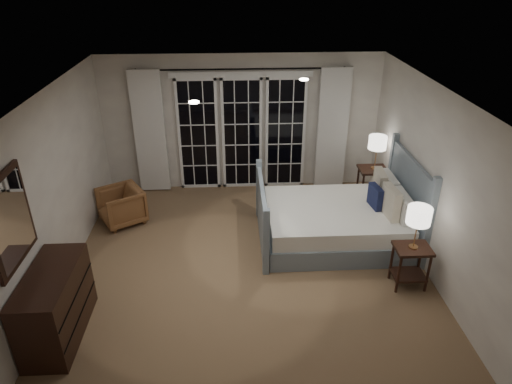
{
  "coord_description": "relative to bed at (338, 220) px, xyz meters",
  "views": [
    {
      "loc": [
        -0.17,
        -5.46,
        3.94
      ],
      "look_at": [
        0.13,
        0.14,
        1.05
      ],
      "focal_mm": 32.0,
      "sensor_mm": 36.0,
      "label": 1
    }
  ],
  "objects": [
    {
      "name": "floor",
      "position": [
        -1.41,
        -0.51,
        -0.33
      ],
      "size": [
        5.0,
        5.0,
        0.0
      ],
      "primitive_type": "plane",
      "color": "olive",
      "rests_on": "ground"
    },
    {
      "name": "ceiling",
      "position": [
        -1.41,
        -0.51,
        2.17
      ],
      "size": [
        5.0,
        5.0,
        0.0
      ],
      "primitive_type": "plane",
      "rotation": [
        3.14,
        0.0,
        0.0
      ],
      "color": "silver",
      "rests_on": "wall_back"
    },
    {
      "name": "wall_left",
      "position": [
        -3.91,
        -0.51,
        0.92
      ],
      "size": [
        0.02,
        5.0,
        2.5
      ],
      "primitive_type": "cube",
      "color": "silver",
      "rests_on": "floor"
    },
    {
      "name": "wall_right",
      "position": [
        1.09,
        -0.51,
        0.92
      ],
      "size": [
        0.02,
        5.0,
        2.5
      ],
      "primitive_type": "cube",
      "color": "silver",
      "rests_on": "floor"
    },
    {
      "name": "wall_back",
      "position": [
        -1.41,
        1.99,
        0.92
      ],
      "size": [
        5.0,
        0.02,
        2.5
      ],
      "primitive_type": "cube",
      "color": "silver",
      "rests_on": "floor"
    },
    {
      "name": "wall_front",
      "position": [
        -1.41,
        -3.01,
        0.92
      ],
      "size": [
        5.0,
        0.02,
        2.5
      ],
      "primitive_type": "cube",
      "color": "silver",
      "rests_on": "floor"
    },
    {
      "name": "french_doors",
      "position": [
        -1.41,
        1.95,
        0.76
      ],
      "size": [
        2.5,
        0.04,
        2.2
      ],
      "color": "black",
      "rests_on": "wall_back"
    },
    {
      "name": "curtain_rod",
      "position": [
        -1.41,
        1.89,
        1.92
      ],
      "size": [
        3.5,
        0.03,
        0.03
      ],
      "primitive_type": "cylinder",
      "rotation": [
        0.0,
        1.57,
        0.0
      ],
      "color": "black",
      "rests_on": "wall_back"
    },
    {
      "name": "curtain_left",
      "position": [
        -3.06,
        1.87,
        0.82
      ],
      "size": [
        0.55,
        0.1,
        2.25
      ],
      "primitive_type": "cube",
      "color": "silver",
      "rests_on": "curtain_rod"
    },
    {
      "name": "curtain_right",
      "position": [
        0.24,
        1.87,
        0.82
      ],
      "size": [
        0.55,
        0.1,
        2.25
      ],
      "primitive_type": "cube",
      "color": "silver",
      "rests_on": "curtain_rod"
    },
    {
      "name": "downlight_a",
      "position": [
        -0.61,
        0.09,
        2.16
      ],
      "size": [
        0.12,
        0.12,
        0.01
      ],
      "primitive_type": "cylinder",
      "color": "white",
      "rests_on": "ceiling"
    },
    {
      "name": "downlight_b",
      "position": [
        -2.01,
        -0.91,
        2.16
      ],
      "size": [
        0.12,
        0.12,
        0.01
      ],
      "primitive_type": "cylinder",
      "color": "white",
      "rests_on": "ceiling"
    },
    {
      "name": "bed",
      "position": [
        0.0,
        0.0,
        0.0
      ],
      "size": [
        2.27,
        1.63,
        1.33
      ],
      "color": "slate",
      "rests_on": "floor"
    },
    {
      "name": "nightstand_left",
      "position": [
        0.71,
        -1.17,
        0.06
      ],
      "size": [
        0.46,
        0.37,
        0.6
      ],
      "color": "#331611",
      "rests_on": "floor"
    },
    {
      "name": "nightstand_right",
      "position": [
        0.86,
        1.14,
        0.11
      ],
      "size": [
        0.52,
        0.42,
        0.68
      ],
      "color": "#331611",
      "rests_on": "floor"
    },
    {
      "name": "lamp_left",
      "position": [
        0.71,
        -1.17,
        0.74
      ],
      "size": [
        0.31,
        0.31,
        0.59
      ],
      "color": "#B97F4A",
      "rests_on": "nightstand_left"
    },
    {
      "name": "lamp_right",
      "position": [
        0.86,
        1.14,
        0.82
      ],
      "size": [
        0.31,
        0.31,
        0.59
      ],
      "color": "#B97F4A",
      "rests_on": "nightstand_right"
    },
    {
      "name": "armchair",
      "position": [
        -3.45,
        0.71,
        -0.03
      ],
      "size": [
        0.9,
        0.9,
        0.61
      ],
      "primitive_type": "imported",
      "rotation": [
        0.0,
        0.0,
        -1.03
      ],
      "color": "brown",
      "rests_on": "floor"
    },
    {
      "name": "dresser",
      "position": [
        -3.64,
        -1.84,
        0.1
      ],
      "size": [
        0.52,
        1.22,
        0.86
      ],
      "color": "#331611",
      "rests_on": "floor"
    },
    {
      "name": "mirror",
      "position": [
        -3.88,
        -1.84,
        1.22
      ],
      "size": [
        0.05,
        0.85,
        1.0
      ],
      "color": "#331611",
      "rests_on": "wall_left"
    }
  ]
}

